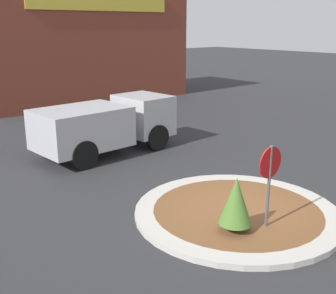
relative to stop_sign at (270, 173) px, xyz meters
name	(u,v)px	position (x,y,z in m)	size (l,w,h in m)	color
ground_plane	(237,215)	(0.14, 1.02, -1.43)	(120.00, 120.00, 0.00)	#2D2D30
traffic_island	(237,212)	(0.14, 1.02, -1.36)	(5.14, 5.14, 0.14)	#BCB7AD
stop_sign	(270,173)	(0.00, 0.00, 0.00)	(0.73, 0.07, 2.06)	#4C4C51
island_shrub	(236,201)	(-0.74, 0.29, -0.56)	(0.75, 0.75, 1.27)	brown
utility_truck	(106,124)	(0.34, 7.68, -0.30)	(5.37, 2.56, 1.97)	#B2B2B7
storefront_building	(79,46)	(5.46, 19.32, 1.89)	(12.70, 6.07, 6.62)	brown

